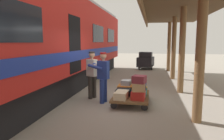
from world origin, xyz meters
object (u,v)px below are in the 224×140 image
at_px(suitcase_navy_fabric, 140,87).
at_px(porter_in_overalls, 103,76).
at_px(suitcase_yellow_case, 140,89).
at_px(porter_by_door, 92,73).
at_px(suitcase_cream_canvas, 121,95).
at_px(train_car, 37,41).
at_px(suitcase_orange_carryall, 125,88).
at_px(suitcase_tan_vintage, 139,87).
at_px(suitcase_slate_roller, 141,83).
at_px(baggage_tug, 146,61).
at_px(suitcase_red_plastic, 138,95).
at_px(suitcase_gray_aluminum, 126,83).
at_px(suitcase_black_hardshell, 124,92).
at_px(suitcase_burgundy_valise, 139,79).
at_px(suitcase_teal_softside, 139,92).
at_px(luggage_cart, 131,96).

relative_size(suitcase_navy_fabric, porter_in_overalls, 0.27).
distance_m(suitcase_yellow_case, suitcase_navy_fabric, 0.50).
bearing_deg(porter_by_door, suitcase_cream_canvas, 145.41).
height_order(train_car, suitcase_orange_carryall, train_car).
bearing_deg(porter_by_door, suitcase_navy_fabric, 168.97).
bearing_deg(suitcase_tan_vintage, suitcase_slate_roller, -90.76).
relative_size(suitcase_tan_vintage, porter_by_door, 0.23).
relative_size(suitcase_navy_fabric, baggage_tug, 0.25).
bearing_deg(baggage_tug, suitcase_red_plastic, 90.34).
xyz_separation_m(suitcase_tan_vintage, suitcase_gray_aluminum, (0.50, -0.99, -0.08)).
bearing_deg(suitcase_navy_fabric, baggage_tug, -89.57).
height_order(suitcase_black_hardshell, baggage_tug, baggage_tug).
xyz_separation_m(train_car, suitcase_burgundy_valise, (-3.83, 0.76, -1.15)).
relative_size(suitcase_teal_softside, suitcase_cream_canvas, 0.94).
xyz_separation_m(luggage_cart, suitcase_tan_vintage, (-0.27, 0.48, 0.44)).
relative_size(suitcase_red_plastic, suitcase_slate_roller, 0.81).
relative_size(suitcase_black_hardshell, porter_in_overalls, 0.36).
distance_m(suitcase_burgundy_valise, porter_in_overalls, 1.30).
relative_size(suitcase_orange_carryall, suitcase_black_hardshell, 0.85).
bearing_deg(suitcase_navy_fabric, suitcase_black_hardshell, 0.42).
xyz_separation_m(suitcase_tan_vintage, suitcase_burgundy_valise, (-0.02, 0.02, 0.24)).
height_order(suitcase_navy_fabric, suitcase_burgundy_valise, suitcase_burgundy_valise).
distance_m(train_car, suitcase_navy_fabric, 4.11).
distance_m(suitcase_yellow_case, suitcase_slate_roller, 0.21).
bearing_deg(suitcase_orange_carryall, train_car, 3.66).
height_order(suitcase_orange_carryall, porter_in_overalls, porter_in_overalls).
bearing_deg(suitcase_orange_carryall, luggage_cart, 118.92).
relative_size(suitcase_red_plastic, suitcase_burgundy_valise, 1.18).
xyz_separation_m(suitcase_yellow_case, suitcase_tan_vintage, (-0.01, 0.96, 0.28)).
bearing_deg(train_car, porter_in_overalls, 171.80).
xyz_separation_m(suitcase_red_plastic, porter_by_door, (1.70, -0.81, 0.51)).
bearing_deg(suitcase_slate_roller, luggage_cart, 60.71).
relative_size(suitcase_gray_aluminum, baggage_tug, 0.21).
distance_m(suitcase_orange_carryall, porter_by_door, 1.30).
bearing_deg(suitcase_teal_softside, suitcase_black_hardshell, 0.00).
bearing_deg(suitcase_teal_softside, baggage_tug, -89.65).
xyz_separation_m(suitcase_yellow_case, suitcase_teal_softside, (0.00, 0.47, -0.01)).
bearing_deg(train_car, suitcase_burgundy_valise, 168.69).
xyz_separation_m(train_car, suitcase_slate_roller, (-3.82, -0.24, -1.46)).
bearing_deg(porter_by_door, suitcase_tan_vintage, 154.37).
height_order(train_car, suitcase_red_plastic, train_car).
height_order(suitcase_orange_carryall, suitcase_teal_softside, suitcase_orange_carryall).
xyz_separation_m(suitcase_orange_carryall, suitcase_gray_aluminum, (-0.03, -0.03, 0.20)).
distance_m(suitcase_yellow_case, porter_by_door, 1.79).
relative_size(suitcase_burgundy_valise, baggage_tug, 0.21).
xyz_separation_m(train_car, suitcase_yellow_case, (-3.80, -0.21, -1.67)).
relative_size(train_car, porter_by_door, 10.96).
bearing_deg(porter_in_overalls, suitcase_black_hardshell, -171.14).
distance_m(suitcase_orange_carryall, suitcase_burgundy_valise, 1.23).
relative_size(train_car, luggage_cart, 10.81).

